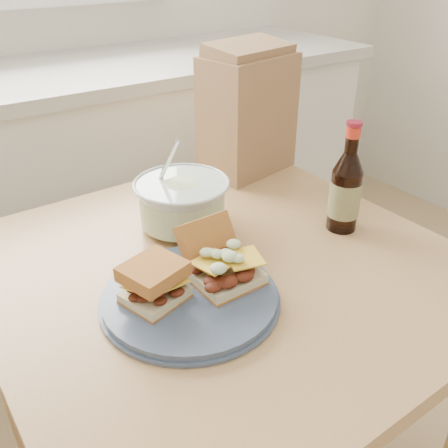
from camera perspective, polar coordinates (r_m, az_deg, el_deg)
cabinet_run at (r=1.90m, az=-19.25°, el=2.05°), size 2.50×0.64×0.94m
dining_table at (r=1.07m, az=-0.19°, el=-9.18°), size 0.91×0.91×0.74m
plate at (r=0.90m, az=-3.90°, el=-8.35°), size 0.31×0.31×0.02m
sandwich_left at (r=0.86m, az=-8.00°, el=-6.60°), size 0.12×0.11×0.07m
sandwich_right at (r=0.91m, az=-0.45°, el=-4.15°), size 0.12×0.16×0.10m
coleslaw_bowl at (r=1.10m, az=-4.79°, el=2.24°), size 0.21×0.21×0.21m
beer_bottle at (r=1.10m, az=13.72°, el=3.74°), size 0.07×0.07×0.25m
knife at (r=1.28m, az=13.44°, el=3.26°), size 0.18×0.12×0.01m
paper_bag at (r=1.36m, az=2.70°, el=12.35°), size 0.26×0.19×0.31m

